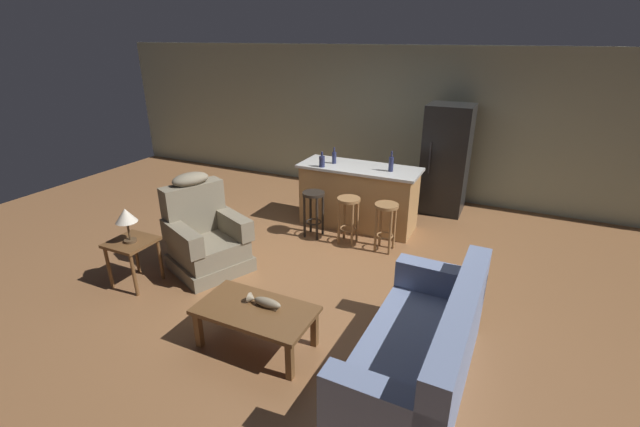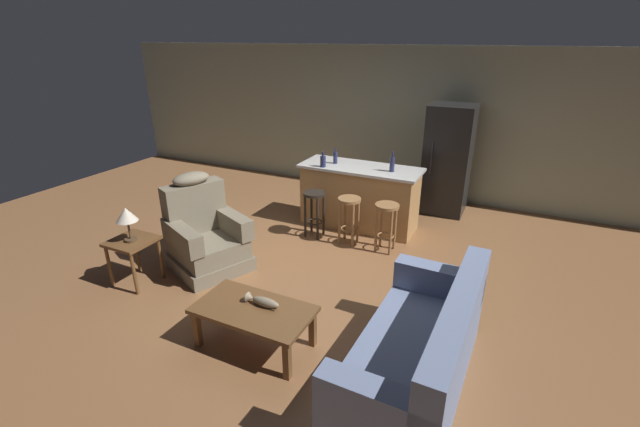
% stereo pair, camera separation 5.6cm
% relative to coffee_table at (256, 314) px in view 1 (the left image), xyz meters
% --- Properties ---
extents(ground_plane, '(12.00, 12.00, 0.00)m').
position_rel_coffee_table_xyz_m(ground_plane, '(-0.13, 1.70, -0.36)').
color(ground_plane, brown).
extents(back_wall, '(12.00, 0.05, 2.60)m').
position_rel_coffee_table_xyz_m(back_wall, '(-0.13, 4.82, 0.94)').
color(back_wall, '#9EA88E').
rests_on(back_wall, ground_plane).
extents(coffee_table, '(1.10, 0.60, 0.42)m').
position_rel_coffee_table_xyz_m(coffee_table, '(0.00, 0.00, 0.00)').
color(coffee_table, brown).
rests_on(coffee_table, ground_plane).
extents(fish_figurine, '(0.34, 0.10, 0.10)m').
position_rel_coffee_table_xyz_m(fish_figurine, '(0.06, 0.07, 0.10)').
color(fish_figurine, '#4C3823').
rests_on(fish_figurine, coffee_table).
extents(couch, '(0.88, 1.92, 0.94)m').
position_rel_coffee_table_xyz_m(couch, '(1.51, 0.16, -0.02)').
color(couch, '#707FA3').
rests_on(couch, ground_plane).
extents(recliner_near_lamp, '(1.11, 1.11, 1.20)m').
position_rel_coffee_table_xyz_m(recliner_near_lamp, '(-1.41, 1.01, 0.06)').
color(recliner_near_lamp, '#756B56').
rests_on(recliner_near_lamp, ground_plane).
extents(end_table, '(0.48, 0.48, 0.56)m').
position_rel_coffee_table_xyz_m(end_table, '(-1.91, 0.34, 0.10)').
color(end_table, brown).
rests_on(end_table, ground_plane).
extents(table_lamp, '(0.24, 0.24, 0.41)m').
position_rel_coffee_table_xyz_m(table_lamp, '(-1.89, 0.32, 0.50)').
color(table_lamp, '#4C3823').
rests_on(table_lamp, end_table).
extents(kitchen_island, '(1.80, 0.70, 0.95)m').
position_rel_coffee_table_xyz_m(kitchen_island, '(-0.13, 3.05, 0.11)').
color(kitchen_island, '#AD7F4C').
rests_on(kitchen_island, ground_plane).
extents(bar_stool_left, '(0.32, 0.32, 0.68)m').
position_rel_coffee_table_xyz_m(bar_stool_left, '(-0.58, 2.42, 0.11)').
color(bar_stool_left, black).
rests_on(bar_stool_left, ground_plane).
extents(bar_stool_middle, '(0.32, 0.32, 0.68)m').
position_rel_coffee_table_xyz_m(bar_stool_middle, '(-0.04, 2.42, 0.11)').
color(bar_stool_middle, olive).
rests_on(bar_stool_middle, ground_plane).
extents(bar_stool_right, '(0.32, 0.32, 0.68)m').
position_rel_coffee_table_xyz_m(bar_stool_right, '(0.50, 2.42, 0.11)').
color(bar_stool_right, olive).
rests_on(bar_stool_right, ground_plane).
extents(refrigerator, '(0.70, 0.69, 1.76)m').
position_rel_coffee_table_xyz_m(refrigerator, '(0.91, 4.25, 0.52)').
color(refrigerator, black).
rests_on(refrigerator, ground_plane).
extents(bottle_tall_green, '(0.06, 0.06, 0.25)m').
position_rel_coffee_table_xyz_m(bottle_tall_green, '(-0.54, 3.04, 0.68)').
color(bottle_tall_green, '#23284C').
rests_on(bottle_tall_green, kitchen_island).
extents(bottle_short_amber, '(0.07, 0.07, 0.29)m').
position_rel_coffee_table_xyz_m(bottle_short_amber, '(0.35, 3.01, 0.70)').
color(bottle_short_amber, '#23284C').
rests_on(bottle_short_amber, kitchen_island).
extents(bottle_wine_dark, '(0.08, 0.08, 0.23)m').
position_rel_coffee_table_xyz_m(bottle_wine_dark, '(-0.63, 2.79, 0.67)').
color(bottle_wine_dark, '#23284C').
rests_on(bottle_wine_dark, kitchen_island).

